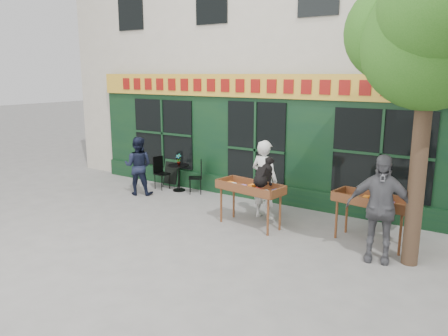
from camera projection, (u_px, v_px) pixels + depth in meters
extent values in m
plane|color=slate|center=(204.00, 223.00, 9.84)|extent=(80.00, 80.00, 0.00)
cube|color=beige|center=(315.00, 18.00, 13.67)|extent=(14.00, 7.00, 10.00)
cube|color=black|center=(258.00, 140.00, 11.48)|extent=(11.00, 0.16, 3.20)
cube|color=gold|center=(256.00, 86.00, 11.08)|extent=(11.00, 0.06, 0.60)
cube|color=maroon|center=(255.00, 86.00, 11.05)|extent=(9.60, 0.03, 0.34)
cube|color=black|center=(255.00, 190.00, 11.68)|extent=(11.00, 0.10, 0.50)
cube|color=black|center=(256.00, 150.00, 11.45)|extent=(1.70, 0.05, 2.50)
cube|color=black|center=(163.00, 133.00, 13.13)|extent=(2.20, 0.05, 2.00)
cube|color=black|center=(381.00, 154.00, 9.68)|extent=(2.20, 0.05, 2.00)
cylinder|color=#382619|center=(418.00, 164.00, 7.38)|extent=(0.28, 0.28, 3.60)
sphere|color=#215914|center=(430.00, 42.00, 6.96)|extent=(2.20, 2.20, 2.20)
sphere|color=#215914|center=(395.00, 32.00, 7.41)|extent=(1.70, 1.70, 1.70)
sphere|color=#215914|center=(442.00, 3.00, 6.26)|extent=(1.80, 1.80, 1.80)
sphere|color=#215914|center=(421.00, 8.00, 7.48)|extent=(1.60, 1.60, 1.60)
cylinder|color=brown|center=(221.00, 205.00, 9.86)|extent=(0.05, 0.05, 0.80)
cylinder|color=brown|center=(268.00, 217.00, 9.02)|extent=(0.05, 0.05, 0.80)
cylinder|color=brown|center=(234.00, 201.00, 10.18)|extent=(0.05, 0.05, 0.80)
cylinder|color=brown|center=(280.00, 212.00, 9.34)|extent=(0.05, 0.05, 0.80)
cube|color=brown|center=(250.00, 190.00, 9.51)|extent=(1.57, 0.78, 0.05)
cube|color=brown|center=(242.00, 189.00, 9.28)|extent=(1.49, 0.25, 0.18)
cube|color=brown|center=(258.00, 184.00, 9.70)|extent=(1.49, 0.25, 0.18)
cube|color=brown|center=(250.00, 187.00, 9.50)|extent=(1.34, 0.58, 0.06)
imported|color=silver|center=(264.00, 180.00, 10.02)|extent=(0.73, 0.53, 1.84)
cylinder|color=brown|center=(336.00, 219.00, 8.88)|extent=(0.05, 0.05, 0.80)
cylinder|color=brown|center=(400.00, 235.00, 8.02)|extent=(0.05, 0.05, 0.80)
cylinder|color=brown|center=(347.00, 214.00, 9.20)|extent=(0.05, 0.05, 0.80)
cylinder|color=brown|center=(409.00, 229.00, 8.34)|extent=(0.05, 0.05, 0.80)
cube|color=brown|center=(373.00, 204.00, 8.52)|extent=(1.57, 0.81, 0.05)
cube|color=brown|center=(367.00, 203.00, 8.30)|extent=(1.49, 0.28, 0.18)
cube|color=brown|center=(380.00, 197.00, 8.71)|extent=(1.49, 0.28, 0.18)
cube|color=brown|center=(373.00, 201.00, 8.51)|extent=(1.35, 0.60, 0.06)
imported|color=#515155|center=(379.00, 208.00, 7.71)|extent=(1.21, 0.68, 1.95)
cylinder|color=black|center=(179.00, 190.00, 12.58)|extent=(0.36, 0.36, 0.03)
cylinder|color=black|center=(179.00, 178.00, 12.50)|extent=(0.04, 0.04, 0.72)
cylinder|color=black|center=(179.00, 165.00, 12.42)|extent=(0.60, 0.60, 0.03)
cube|color=black|center=(162.00, 174.00, 12.70)|extent=(0.41, 0.41, 0.03)
cube|color=black|center=(158.00, 165.00, 12.76)|extent=(0.08, 0.36, 0.50)
cylinder|color=black|center=(162.00, 183.00, 12.54)|extent=(0.02, 0.02, 0.44)
cylinder|color=black|center=(170.00, 181.00, 12.76)|extent=(0.02, 0.02, 0.44)
cylinder|color=black|center=(155.00, 182.00, 12.74)|extent=(0.02, 0.02, 0.44)
cylinder|color=black|center=(163.00, 180.00, 12.96)|extent=(0.02, 0.02, 0.44)
cube|color=black|center=(195.00, 178.00, 12.23)|extent=(0.50, 0.50, 0.03)
cube|color=black|center=(201.00, 169.00, 12.19)|extent=(0.24, 0.31, 0.50)
cylinder|color=black|center=(190.00, 184.00, 12.42)|extent=(0.02, 0.02, 0.44)
cylinder|color=black|center=(190.00, 187.00, 12.12)|extent=(0.02, 0.02, 0.44)
cylinder|color=black|center=(201.00, 184.00, 12.43)|extent=(0.02, 0.02, 0.44)
cylinder|color=black|center=(201.00, 187.00, 12.14)|extent=(0.02, 0.02, 0.44)
imported|color=gray|center=(179.00, 159.00, 12.39)|extent=(0.18, 0.13, 0.32)
imported|color=black|center=(138.00, 166.00, 12.06)|extent=(0.98, 0.90, 1.62)
cube|color=black|center=(171.00, 173.00, 13.07)|extent=(0.57, 0.20, 0.79)
cube|color=black|center=(171.00, 173.00, 13.05)|extent=(0.47, 0.18, 0.65)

